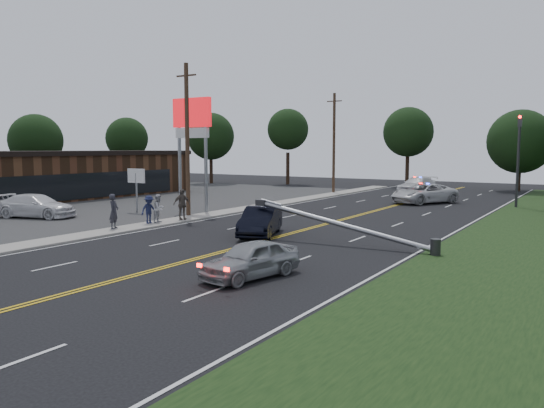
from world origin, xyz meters
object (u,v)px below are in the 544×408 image
Objects in this scene: bystander_b at (159,208)px; pylon_sign at (192,127)px; waiting_sedan at (250,259)px; bystander_a at (114,211)px; emergency_b at (417,185)px; utility_pole_mid at (187,140)px; fallen_streetlight at (351,227)px; utility_pole_far at (334,143)px; small_sign at (136,180)px; crashed_sedan at (260,221)px; parked_car at (36,206)px; emergency_a at (424,194)px; bystander_d at (182,204)px; bystander_c at (149,210)px; traffic_signal at (518,153)px.

pylon_sign is at bearing 11.32° from bystander_b.
waiting_sedan is 13.30m from bystander_a.
utility_pole_mid is at bearing -97.11° from emergency_b.
utility_pole_far reaches higher than fallen_streetlight.
bystander_a is 1.14× the size of bystander_b.
bystander_a reaches higher than fallen_streetlight.
crashed_sedan is at bearing -15.99° from small_sign.
small_sign is 6.72m from parked_car.
small_sign is 23.09m from emergency_a.
bystander_d reaches higher than emergency_b.
emergency_b is 3.37× the size of bystander_b.
utility_pole_far is 6.07× the size of bystander_c.
utility_pole_mid is at bearing 54.16° from bystander_d.
crashed_sedan reaches higher than waiting_sedan.
emergency_b is (11.98, 26.54, -1.51)m from small_sign.
emergency_b is 30.77m from bystander_b.
pylon_sign is 0.85× the size of fallen_streetlight.
traffic_signal reaches higher than small_sign.
emergency_b is (-1.01, 30.26, 0.07)m from crashed_sedan.
emergency_a is 10.00m from emergency_b.
pylon_sign is 1.51× the size of parked_car.
parked_car is 35.60m from emergency_b.
bystander_c is at bearing -27.05° from bystander_a.
utility_pole_far is 1.89× the size of parked_car.
utility_pole_far is (4.80, 22.00, 2.75)m from small_sign.
utility_pole_mid reaches higher than bystander_d.
traffic_signal is 3.66× the size of bystander_a.
bystander_d is at bearing -57.94° from pylon_sign.
utility_pole_far is at bearing 77.69° from small_sign.
traffic_signal is 0.70× the size of utility_pole_mid.
crashed_sedan is 16.54m from parked_car.
emergency_b is (8.48, 24.54, -5.17)m from pylon_sign.
parked_car is (-16.44, -1.82, 0.02)m from crashed_sedan.
utility_pole_far is (-17.50, 4.00, 0.88)m from traffic_signal.
small_sign is 0.31× the size of utility_pole_mid.
bystander_a reaches higher than emergency_a.
bystander_c reaches higher than waiting_sedan.
emergency_b is 2.95× the size of bystander_d.
waiting_sedan is at bearing -109.11° from bystander_c.
bystander_a is (-12.88, -2.70, 0.16)m from fallen_streetlight.
bystander_d reaches higher than crashed_sedan.
bystander_c is (-7.56, -0.46, 0.19)m from crashed_sedan.
small_sign is 1.61× the size of bystander_d.
crashed_sedan is at bearing -113.22° from traffic_signal.
bystander_c is at bearing 161.30° from crashed_sedan.
pylon_sign is 20.30m from waiting_sedan.
parked_car is at bearing -121.94° from small_sign.
bystander_c is at bearing -179.21° from fallen_streetlight.
utility_pole_mid is 20.60m from emergency_a.
parked_car is at bearing 175.92° from waiting_sedan.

